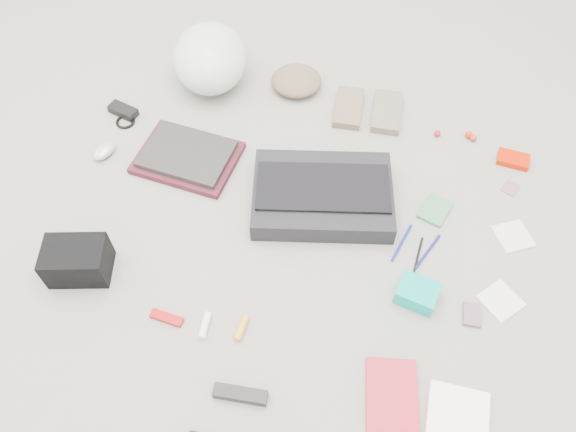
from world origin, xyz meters
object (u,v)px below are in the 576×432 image
(book_red, at_px, (392,396))
(camera_bag, at_px, (77,261))
(laptop, at_px, (187,154))
(bike_helmet, at_px, (210,58))
(messenger_bag, at_px, (322,195))
(accordion_wallet, at_px, (417,293))

(book_red, bearing_deg, camera_bag, 161.13)
(laptop, distance_m, camera_bag, 0.52)
(laptop, distance_m, book_red, 1.03)
(laptop, xyz_separation_m, camera_bag, (-0.11, -0.50, 0.03))
(book_red, bearing_deg, laptop, 131.38)
(laptop, bearing_deg, camera_bag, -102.31)
(bike_helmet, bearing_deg, camera_bag, -114.95)
(camera_bag, distance_m, book_red, 0.97)
(laptop, relative_size, camera_bag, 1.63)
(camera_bag, relative_size, book_red, 0.90)
(messenger_bag, bearing_deg, book_red, -74.01)
(bike_helmet, distance_m, camera_bag, 0.91)
(accordion_wallet, bearing_deg, book_red, -83.39)
(laptop, distance_m, bike_helmet, 0.42)
(messenger_bag, bearing_deg, camera_bag, -158.82)
(messenger_bag, bearing_deg, bike_helmet, 126.10)
(laptop, relative_size, book_red, 1.46)
(laptop, bearing_deg, book_red, -33.25)
(messenger_bag, xyz_separation_m, bike_helmet, (-0.58, 0.42, 0.07))
(laptop, distance_m, accordion_wallet, 0.89)
(camera_bag, distance_m, accordion_wallet, 1.00)
(messenger_bag, distance_m, accordion_wallet, 0.44)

